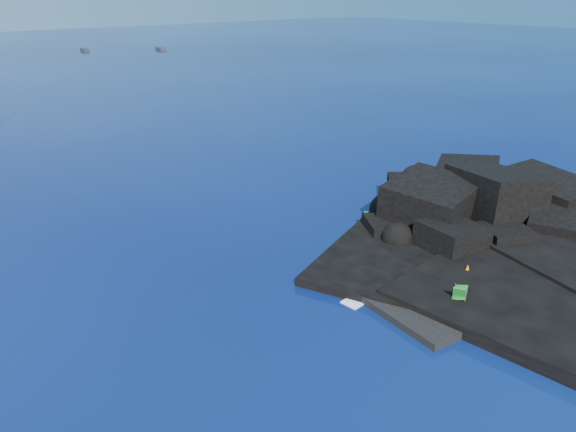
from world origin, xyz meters
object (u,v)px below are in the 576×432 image
at_px(deck_chair, 461,288).
at_px(distant_boat_a, 85,51).
at_px(distant_boat_b, 161,50).
at_px(sunbather, 461,264).
at_px(marker_cone, 467,270).

bearing_deg(deck_chair, distant_boat_a, 47.86).
bearing_deg(deck_chair, distant_boat_b, 40.04).
relative_size(distant_boat_a, distant_boat_b, 0.93).
distance_m(deck_chair, distant_boat_b, 121.53).
xyz_separation_m(distant_boat_a, distant_boat_b, (14.90, -8.91, 0.00)).
distance_m(deck_chair, distant_boat_a, 125.62).
height_order(deck_chair, distant_boat_a, deck_chair).
bearing_deg(deck_chair, sunbather, 4.47).
distance_m(marker_cone, distant_boat_b, 119.66).
relative_size(marker_cone, distant_boat_b, 0.13).
height_order(deck_chair, marker_cone, deck_chair).
bearing_deg(distant_boat_b, marker_cone, -100.39).
height_order(marker_cone, distant_boat_a, marker_cone).
relative_size(deck_chair, sunbather, 0.94).
bearing_deg(distant_boat_a, sunbather, -93.38).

